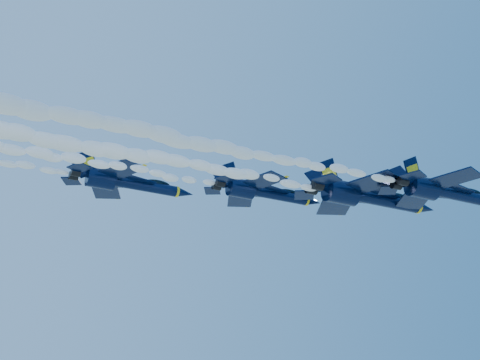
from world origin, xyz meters
name	(u,v)px	position (x,y,z in m)	size (l,w,h in m)	color
jet_lead	(444,192)	(16.14, -10.95, 151.57)	(16.45, 13.50, 6.11)	black
smoke_trail_jet_lead	(188,141)	(-16.36, -10.95, 151.08)	(50.93, 2.23, 2.01)	white
jet_second	(366,196)	(9.59, -4.53, 152.19)	(18.59, 15.25, 6.91)	black
smoke_trail_jet_second	(97,147)	(-23.82, -4.53, 151.68)	(50.93, 2.52, 2.27)	white
jet_third	(262,192)	(-1.04, 2.65, 153.59)	(15.14, 12.42, 5.63)	black
jet_fourth	(126,182)	(-16.39, 11.14, 155.38)	(16.48, 13.52, 6.12)	black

